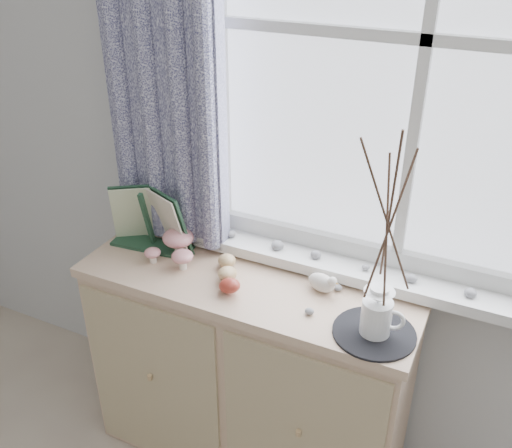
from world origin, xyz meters
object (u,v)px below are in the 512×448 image
botanical_book (145,221)px  twig_pitcher (389,218)px  sideboard (249,370)px  toadstool_cluster (176,244)px

botanical_book → twig_pitcher: 0.94m
sideboard → twig_pitcher: twig_pitcher is taller
sideboard → botanical_book: bearing=179.8°
twig_pitcher → toadstool_cluster: bearing=161.7°
botanical_book → twig_pitcher: size_ratio=0.52×
botanical_book → sideboard: bearing=-5.6°
botanical_book → twig_pitcher: bearing=-11.9°
toadstool_cluster → twig_pitcher: twig_pitcher is taller
sideboard → botanical_book: (-0.42, 0.00, 0.55)m
botanical_book → toadstool_cluster: 0.14m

